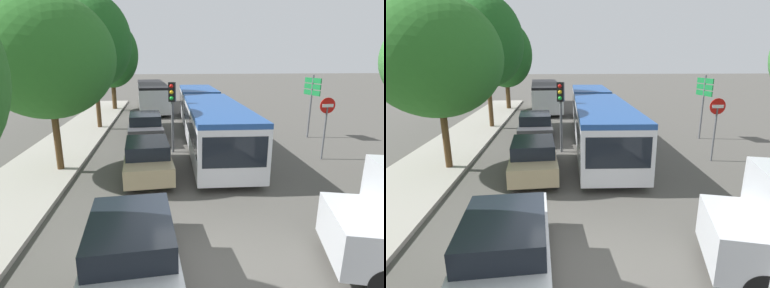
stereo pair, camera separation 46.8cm
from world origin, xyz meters
TOP-DOWN VIEW (x-y plane):
  - ground_plane at (0.00, 0.00)m, footprint 200.00×200.00m
  - kerb_strip_left at (-5.98, 11.63)m, footprint 3.20×33.25m
  - articulated_bus at (1.66, 11.79)m, footprint 3.06×16.42m
  - city_bus_rear at (-1.68, 23.26)m, footprint 3.21×11.18m
  - queued_car_silver at (-1.68, -0.03)m, footprint 1.99×4.20m
  - queued_car_tan at (-1.55, 5.86)m, footprint 1.97×4.17m
  - queued_car_graphite at (-1.86, 11.53)m, footprint 2.09×4.43m
  - traffic_light at (-0.42, 8.82)m, footprint 0.37×0.39m
  - no_entry_sign at (6.30, 6.97)m, footprint 0.70×0.08m
  - direction_sign_post at (7.61, 10.92)m, footprint 0.27×1.39m
  - tree_left_mid at (-5.08, 6.60)m, footprint 4.98×4.98m
  - tree_left_far at (-5.06, 14.61)m, footprint 4.74×4.74m
  - tree_left_distant at (-4.98, 22.63)m, footprint 4.68×4.68m

SIDE VIEW (x-z plane):
  - ground_plane at x=0.00m, z-range 0.00..0.00m
  - kerb_strip_left at x=-5.98m, z-range 0.00..0.14m
  - queued_car_tan at x=-1.55m, z-range 0.01..1.42m
  - queued_car_silver at x=-1.68m, z-range 0.01..1.44m
  - queued_car_graphite at x=-1.86m, z-range 0.01..1.51m
  - city_bus_rear at x=-1.68m, z-range 0.19..2.56m
  - articulated_bus at x=1.66m, z-range 0.19..2.61m
  - no_entry_sign at x=6.30m, z-range 0.47..3.29m
  - traffic_light at x=-0.42m, z-range 0.80..4.20m
  - direction_sign_post at x=7.61m, z-range 0.77..4.37m
  - tree_left_mid at x=-5.08m, z-range 1.10..7.87m
  - tree_left_distant at x=-4.98m, z-range 0.86..8.67m
  - tree_left_far at x=-5.06m, z-range 1.18..9.52m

